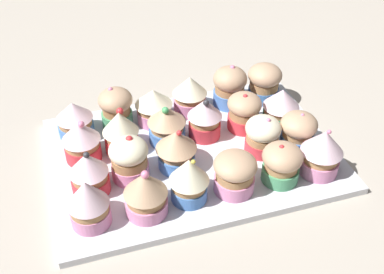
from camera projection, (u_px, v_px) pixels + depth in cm
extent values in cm
cube|color=#B2A899|center=(192.00, 164.00, 78.72)|extent=(180.00, 180.00, 3.00)
cube|color=silver|center=(192.00, 154.00, 77.39)|extent=(45.11, 31.47, 1.20)
cylinder|color=#477AC6|center=(263.00, 93.00, 88.06)|extent=(5.57, 5.57, 2.28)
cylinder|color=#AD7F51|center=(264.00, 84.00, 86.84)|extent=(5.26, 5.26, 1.56)
ellipsoid|color=tan|center=(265.00, 75.00, 85.61)|extent=(6.16, 6.16, 3.91)
cylinder|color=#477AC6|center=(229.00, 97.00, 86.58)|extent=(5.78, 5.78, 2.69)
cylinder|color=#AD7F51|center=(230.00, 88.00, 85.33)|extent=(5.25, 5.25, 1.28)
ellipsoid|color=tan|center=(230.00, 79.00, 84.10)|extent=(6.03, 6.03, 4.32)
sphere|color=pink|center=(232.00, 68.00, 83.18)|extent=(0.96, 0.96, 0.96)
cylinder|color=pink|center=(190.00, 105.00, 84.93)|extent=(5.74, 5.74, 2.56)
cylinder|color=#AD7F51|center=(190.00, 96.00, 83.76)|extent=(5.31, 5.31, 1.15)
cone|color=#F4EDC6|center=(190.00, 85.00, 82.35)|extent=(6.09, 6.09, 3.30)
cylinder|color=pink|center=(154.00, 116.00, 82.51)|extent=(5.88, 5.88, 2.42)
cylinder|color=#AD7F51|center=(154.00, 107.00, 81.37)|extent=(5.58, 5.58, 1.17)
cone|color=#F4EDC6|center=(153.00, 97.00, 80.09)|extent=(6.41, 6.41, 2.90)
cylinder|color=#4C9E6B|center=(117.00, 119.00, 81.60)|extent=(5.23, 5.23, 2.67)
cylinder|color=#AD7F51|center=(116.00, 109.00, 80.31)|extent=(4.67, 4.67, 1.44)
ellipsoid|color=tan|center=(115.00, 100.00, 79.13)|extent=(5.76, 5.76, 3.80)
sphere|color=pink|center=(110.00, 90.00, 78.31)|extent=(0.83, 0.83, 0.83)
cylinder|color=#477AC6|center=(77.00, 129.00, 79.64)|extent=(5.85, 5.85, 2.31)
cylinder|color=#AD7F51|center=(75.00, 121.00, 78.52)|extent=(5.46, 5.46, 1.22)
cone|color=silver|center=(73.00, 111.00, 77.21)|extent=(6.02, 6.02, 2.94)
cylinder|color=#4C9E6B|center=(279.00, 117.00, 82.11)|extent=(5.89, 5.89, 2.49)
cylinder|color=#AD7F51|center=(281.00, 109.00, 80.98)|extent=(5.59, 5.59, 1.08)
cone|color=silver|center=(282.00, 98.00, 79.60)|extent=(6.19, 6.19, 3.30)
cylinder|color=#D1333D|center=(243.00, 121.00, 81.22)|extent=(5.39, 5.39, 2.40)
cylinder|color=#AD7F51|center=(244.00, 112.00, 80.02)|extent=(4.96, 4.96, 1.39)
ellipsoid|color=tan|center=(245.00, 104.00, 78.91)|extent=(5.75, 5.75, 3.54)
sphere|color=red|center=(245.00, 97.00, 77.69)|extent=(0.84, 0.84, 0.84)
cylinder|color=#D1333D|center=(205.00, 129.00, 79.41)|extent=(5.32, 5.32, 2.69)
cylinder|color=#AD7F51|center=(205.00, 119.00, 78.14)|extent=(4.84, 4.84, 1.35)
cone|color=silver|center=(205.00, 108.00, 76.72)|extent=(5.69, 5.69, 3.14)
sphere|color=#333338|center=(206.00, 103.00, 75.39)|extent=(1.01, 1.01, 1.01)
cylinder|color=#477AC6|center=(167.00, 134.00, 78.49)|extent=(5.97, 5.97, 2.43)
cylinder|color=#AD7F51|center=(167.00, 125.00, 77.31)|extent=(5.28, 5.28, 1.30)
cone|color=tan|center=(166.00, 115.00, 75.98)|extent=(6.27, 6.27, 2.90)
sphere|color=#4CB266|center=(165.00, 110.00, 74.77)|extent=(1.14, 1.14, 1.14)
cylinder|color=#D1333D|center=(122.00, 144.00, 76.62)|extent=(5.42, 5.42, 2.34)
cylinder|color=#AD7F51|center=(121.00, 135.00, 75.44)|extent=(4.79, 4.79, 1.42)
cone|color=#F4EDC6|center=(120.00, 122.00, 73.83)|extent=(5.72, 5.72, 3.68)
sphere|color=red|center=(120.00, 111.00, 73.24)|extent=(1.13, 1.13, 1.13)
cylinder|color=#D1333D|center=(83.00, 152.00, 75.06)|extent=(5.65, 5.65, 2.52)
cylinder|color=#AD7F51|center=(82.00, 142.00, 73.88)|extent=(5.36, 5.36, 1.20)
cone|color=silver|center=(80.00, 131.00, 72.49)|extent=(6.01, 6.01, 3.22)
sphere|color=pink|center=(81.00, 124.00, 71.47)|extent=(1.03, 1.03, 1.03)
cylinder|color=#477AC6|center=(296.00, 141.00, 77.16)|extent=(5.38, 5.38, 2.40)
cylinder|color=#AD7F51|center=(298.00, 133.00, 76.06)|extent=(4.76, 4.76, 1.07)
ellipsoid|color=tan|center=(299.00, 124.00, 75.02)|extent=(5.90, 5.90, 3.74)
sphere|color=pink|center=(302.00, 115.00, 73.92)|extent=(0.64, 0.64, 0.64)
cylinder|color=#D1333D|center=(261.00, 145.00, 76.51)|extent=(5.39, 5.39, 2.21)
cylinder|color=#AD7F51|center=(262.00, 137.00, 75.44)|extent=(5.10, 5.10, 1.17)
ellipsoid|color=#F4EDC6|center=(263.00, 128.00, 74.36)|extent=(5.65, 5.65, 3.79)
sphere|color=pink|center=(268.00, 121.00, 73.01)|extent=(0.78, 0.78, 0.78)
cylinder|color=#477AC6|center=(177.00, 160.00, 73.62)|extent=(5.67, 5.67, 2.26)
cylinder|color=#AD7F51|center=(176.00, 152.00, 72.47)|extent=(5.01, 5.01, 1.39)
cone|color=tan|center=(176.00, 140.00, 71.04)|extent=(6.33, 6.33, 3.12)
sphere|color=red|center=(179.00, 133.00, 70.06)|extent=(0.82, 0.82, 0.82)
cylinder|color=pink|center=(130.00, 170.00, 71.78)|extent=(5.63, 5.63, 2.46)
cylinder|color=#AD7F51|center=(129.00, 160.00, 70.50)|extent=(5.33, 5.33, 1.59)
ellipsoid|color=#F4EDC6|center=(128.00, 151.00, 69.30)|extent=(5.86, 5.86, 3.64)
sphere|color=red|center=(129.00, 139.00, 68.69)|extent=(1.09, 1.09, 1.09)
cylinder|color=#D1333D|center=(91.00, 184.00, 69.55)|extent=(5.57, 5.57, 2.34)
cylinder|color=#AD7F51|center=(89.00, 175.00, 68.41)|extent=(5.07, 5.07, 1.28)
cone|color=silver|center=(87.00, 163.00, 66.95)|extent=(5.62, 5.62, 3.34)
sphere|color=#333338|center=(86.00, 155.00, 66.00)|extent=(0.90, 0.90, 0.90)
cylinder|color=pink|center=(319.00, 165.00, 72.67)|extent=(5.92, 5.92, 2.47)
cylinder|color=#AD7F51|center=(321.00, 155.00, 71.41)|extent=(5.36, 5.36, 1.52)
cone|color=silver|center=(324.00, 142.00, 69.75)|extent=(6.34, 6.34, 3.72)
sphere|color=pink|center=(329.00, 132.00, 68.70)|extent=(0.67, 0.67, 0.67)
cylinder|color=#4C9E6B|center=(280.00, 173.00, 71.37)|extent=(5.57, 5.57, 2.32)
cylinder|color=#AD7F51|center=(281.00, 165.00, 70.29)|extent=(4.93, 4.93, 1.09)
ellipsoid|color=tan|center=(283.00, 157.00, 69.26)|extent=(6.01, 6.01, 3.65)
sphere|color=red|center=(282.00, 147.00, 68.24)|extent=(0.76, 0.76, 0.76)
cylinder|color=pink|center=(234.00, 183.00, 69.70)|extent=(5.95, 5.95, 2.43)
cylinder|color=#AD7F51|center=(235.00, 174.00, 68.53)|extent=(5.50, 5.50, 1.29)
ellipsoid|color=tan|center=(235.00, 165.00, 67.48)|extent=(6.30, 6.30, 3.36)
cylinder|color=#477AC6|center=(189.00, 193.00, 68.34)|extent=(5.23, 5.23, 2.21)
cylinder|color=#AD7F51|center=(189.00, 184.00, 67.21)|extent=(4.81, 4.81, 1.37)
cone|color=#F4EDC6|center=(189.00, 170.00, 65.56)|extent=(5.75, 5.75, 3.83)
sphere|color=#EAD64C|center=(193.00, 162.00, 64.19)|extent=(0.62, 0.62, 0.62)
cylinder|color=pink|center=(147.00, 205.00, 66.38)|extent=(5.98, 5.98, 2.23)
cylinder|color=#AD7F51|center=(146.00, 196.00, 65.24)|extent=(5.40, 5.40, 1.41)
cone|color=tan|center=(145.00, 183.00, 63.66)|extent=(6.11, 6.11, 3.57)
sphere|color=pink|center=(145.00, 175.00, 62.65)|extent=(1.14, 1.14, 1.14)
cylinder|color=pink|center=(91.00, 216.00, 64.85)|extent=(5.50, 5.50, 2.31)
cylinder|color=#AD7F51|center=(89.00, 207.00, 63.72)|extent=(5.22, 5.22, 1.28)
cone|color=silver|center=(86.00, 193.00, 62.07)|extent=(5.62, 5.62, 3.94)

